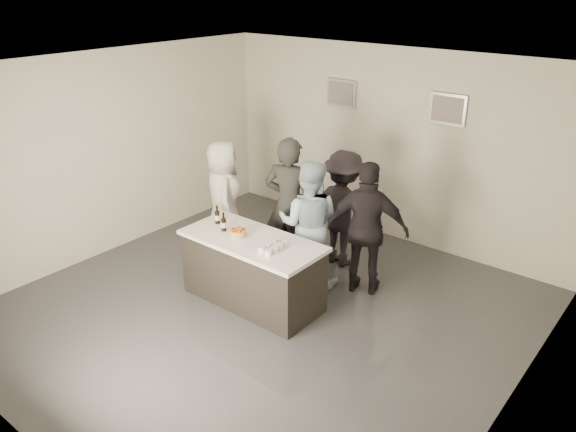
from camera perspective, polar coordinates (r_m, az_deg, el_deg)
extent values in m
plane|color=#3D3D42|center=(7.27, -2.51, -9.58)|extent=(6.00, 6.00, 0.00)
plane|color=white|center=(6.17, -3.01, 14.46)|extent=(6.00, 6.00, 0.00)
cube|color=beige|center=(8.92, 10.22, 7.06)|extent=(6.00, 0.04, 3.00)
cube|color=beige|center=(5.00, -26.42, -8.78)|extent=(6.00, 0.04, 3.00)
cube|color=beige|center=(8.76, -17.70, 6.01)|extent=(0.04, 6.00, 3.00)
cube|color=beige|center=(5.28, 22.66, -6.36)|extent=(0.04, 6.00, 3.00)
cube|color=#B2B2B7|center=(9.18, 5.45, 12.29)|extent=(0.54, 0.04, 0.44)
cube|color=#B2B2B7|center=(8.34, 15.93, 10.38)|extent=(0.54, 0.04, 0.44)
cube|color=white|center=(7.26, -3.59, -5.53)|extent=(1.86, 0.86, 0.90)
cylinder|color=#FDA61A|center=(7.11, -5.10, -1.82)|extent=(0.21, 0.21, 0.08)
cylinder|color=black|center=(7.48, -7.20, 0.17)|extent=(0.07, 0.07, 0.26)
cylinder|color=black|center=(7.25, -6.56, -0.55)|extent=(0.07, 0.07, 0.26)
cube|color=gold|center=(6.76, -1.45, -3.13)|extent=(0.19, 0.40, 0.08)
cube|color=pink|center=(7.02, -7.21, -2.57)|extent=(0.24, 0.08, 0.01)
imported|color=#262626|center=(7.82, 0.11, 1.08)|extent=(0.82, 0.66, 1.97)
imported|color=#A6C2D9|center=(7.51, 2.14, -0.78)|extent=(1.06, 0.96, 1.77)
imported|color=white|center=(8.56, -6.55, 2.02)|extent=(0.99, 0.96, 1.71)
imported|color=black|center=(7.35, 8.09, -1.34)|extent=(1.15, 0.79, 1.82)
imported|color=black|center=(8.07, 5.60, 0.73)|extent=(1.16, 0.73, 1.72)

